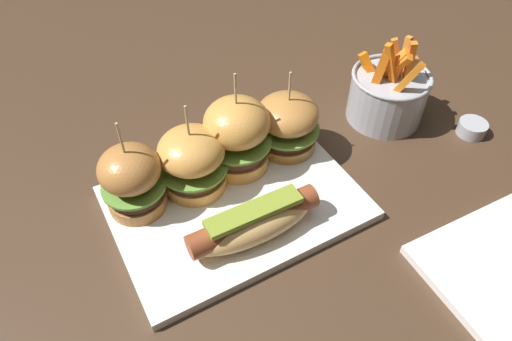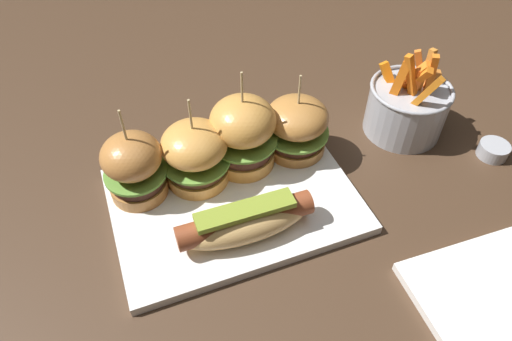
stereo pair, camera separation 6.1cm
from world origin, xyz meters
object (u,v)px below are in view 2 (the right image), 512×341
Objects in this scene: slider_far_left at (134,166)px; fries_bucket at (407,107)px; slider_center_left at (195,154)px; hot_dog at (245,222)px; platter_main at (234,200)px; slider_far_right at (297,126)px; slider_center_right at (243,133)px; sauce_ramekin at (493,150)px.

slider_far_left is 1.00× the size of fries_bucket.
fries_bucket is (0.42, -0.00, -0.02)m from slider_far_left.
hot_dog is at bearing -75.82° from slider_center_left.
slider_center_left is at bearing 123.63° from platter_main.
platter_main is at bearing -25.49° from slider_far_left.
platter_main is at bearing -153.31° from slider_far_right.
slider_far_right is (0.08, -0.00, -0.01)m from slider_center_right.
fries_bucket is at bearing 132.92° from sauce_ramekin.
slider_center_right is at bearing 1.66° from slider_far_left.
platter_main is 1.88× the size of hot_dog.
hot_dog is 1.22× the size of slider_far_left.
fries_bucket is at bearing 20.56° from hot_dog.
slider_center_left is at bearing 166.78° from sauce_ramekin.
slider_center_left reaches higher than slider_far_right.
slider_far_left is 0.53m from sauce_ramekin.
slider_far_right is at bearing 2.61° from slider_center_left.
sauce_ramekin is at bearing -21.21° from slider_far_right.
platter_main is 2.11× the size of slider_center_right.
slider_center_left is at bearing -2.27° from slider_far_left.
slider_far_right is at bearing 158.79° from sauce_ramekin.
slider_far_left is 0.15m from slider_center_right.
sauce_ramekin is at bearing -11.53° from slider_far_left.
slider_far_left reaches higher than platter_main.
slider_far_right is at bearing -0.51° from slider_center_right.
platter_main is 2.29× the size of slider_far_left.
platter_main is 0.14m from slider_far_right.
slider_far_left is at bearing 168.47° from sauce_ramekin.
slider_far_left is 1.04× the size of slider_center_left.
fries_bucket is (0.18, -0.01, -0.01)m from slider_far_right.
hot_dog is 0.13m from slider_center_right.
slider_center_left is 0.45m from sauce_ramekin.
slider_far_left is (-0.12, 0.06, 0.06)m from platter_main.
hot_dog is at bearing -178.04° from sauce_ramekin.
hot_dog is 1.26× the size of slider_center_left.
sauce_ramekin is (0.40, -0.05, 0.00)m from platter_main.
slider_center_right reaches higher than fries_bucket.
slider_center_left is at bearing 104.18° from hot_dog.
sauce_ramekin is at bearing -47.08° from fries_bucket.
sauce_ramekin is at bearing -13.22° from slider_center_left.
fries_bucket is (0.27, -0.01, -0.02)m from slider_center_right.
slider_center_right reaches higher than slider_far_right.
slider_center_left is 0.15m from slider_far_right.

